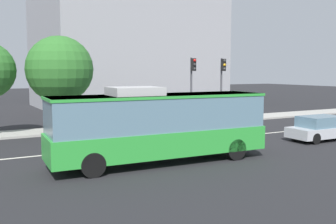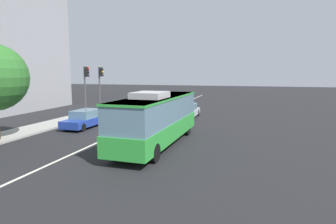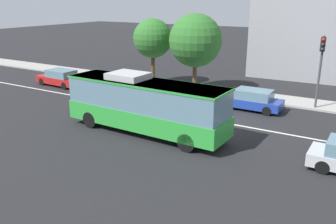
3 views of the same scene
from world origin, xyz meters
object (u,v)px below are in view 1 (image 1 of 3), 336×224
sedan_silver (322,128)px  sedan_blue (159,122)px  traffic_light_near_corner (192,79)px  transit_bus (159,123)px  street_tree_kerbside_centre (60,69)px  traffic_light_mid_block (222,79)px

sedan_silver → sedan_blue: (-7.39, 7.15, 0.00)m
sedan_blue → sedan_silver: bearing=136.3°
traffic_light_near_corner → transit_bus: bearing=-42.7°
sedan_silver → street_tree_kerbside_centre: bearing=143.6°
transit_bus → sedan_silver: size_ratio=2.23×
street_tree_kerbside_centre → traffic_light_near_corner: bearing=-3.6°
traffic_light_mid_block → sedan_silver: bearing=6.2°
transit_bus → sedan_blue: (3.84, 7.69, -1.09)m
transit_bus → traffic_light_mid_block: 14.74m
traffic_light_mid_block → sedan_blue: bearing=-68.5°
transit_bus → sedan_silver: (11.23, 0.55, -1.09)m
traffic_light_mid_block → street_tree_kerbside_centre: (-12.79, 0.59, 0.70)m
traffic_light_mid_block → street_tree_kerbside_centre: street_tree_kerbside_centre is taller
sedan_silver → traffic_light_near_corner: traffic_light_near_corner is taller
transit_bus → street_tree_kerbside_centre: size_ratio=1.55×
traffic_light_near_corner → street_tree_kerbside_centre: 9.98m
sedan_silver → transit_bus: bearing=-176.7°
transit_bus → sedan_blue: transit_bus is taller
traffic_light_mid_block → street_tree_kerbside_centre: size_ratio=0.80×
traffic_light_mid_block → traffic_light_near_corner: bearing=-86.7°
sedan_silver → street_tree_kerbside_centre: 17.08m
traffic_light_near_corner → traffic_light_mid_block: (2.85, 0.03, 0.00)m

